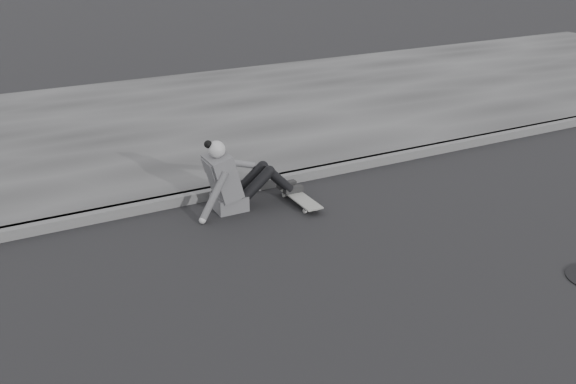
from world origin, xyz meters
name	(u,v)px	position (x,y,z in m)	size (l,w,h in m)	color
ground	(428,268)	(0.00, 0.00, 0.00)	(80.00, 80.00, 0.00)	black
curb	(301,175)	(0.00, 2.58, 0.06)	(24.00, 0.16, 0.12)	#505050
sidewalk	(215,116)	(0.00, 5.60, 0.06)	(24.00, 6.00, 0.12)	#393939
skateboard	(300,198)	(-0.38, 1.92, 0.07)	(0.20, 0.78, 0.09)	gray
seated_woman	(234,180)	(-1.11, 2.17, 0.36)	(1.38, 0.46, 0.88)	#4D4D50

